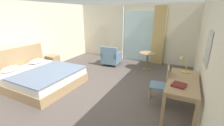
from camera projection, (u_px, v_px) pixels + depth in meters
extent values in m
cube|color=#564C47|center=(92.00, 91.00, 4.52)|extent=(6.08, 7.62, 0.10)
cube|color=beige|center=(133.00, 33.00, 7.13)|extent=(5.68, 0.12, 2.54)
cube|color=beige|center=(22.00, 40.00, 5.26)|extent=(0.12, 7.22, 2.54)
cube|color=beige|center=(211.00, 61.00, 2.95)|extent=(0.12, 7.22, 2.54)
cube|color=silver|center=(138.00, 37.00, 6.99)|extent=(1.43, 0.02, 2.24)
cube|color=beige|center=(118.00, 33.00, 7.26)|extent=(0.50, 0.10, 2.44)
cube|color=tan|center=(159.00, 36.00, 6.49)|extent=(0.50, 0.10, 2.44)
cube|color=tan|center=(43.00, 81.00, 4.75)|extent=(2.14, 1.90, 0.27)
cube|color=white|center=(41.00, 74.00, 4.67)|extent=(2.07, 1.84, 0.21)
cube|color=tan|center=(18.00, 64.00, 5.09)|extent=(0.09, 1.90, 1.07)
cube|color=slate|center=(49.00, 72.00, 4.49)|extent=(1.42, 1.87, 0.03)
ellipsoid|color=white|center=(10.00, 69.00, 4.56)|extent=(0.34, 0.52, 0.16)
ellipsoid|color=white|center=(36.00, 61.00, 5.32)|extent=(0.39, 0.54, 0.14)
cube|color=tan|center=(53.00, 62.00, 6.20)|extent=(0.43, 0.37, 0.53)
cube|color=#8F704E|center=(49.00, 61.00, 6.01)|extent=(0.37, 0.01, 0.13)
cube|color=tan|center=(183.00, 81.00, 3.32)|extent=(0.63, 1.49, 0.04)
cube|color=tan|center=(183.00, 83.00, 3.34)|extent=(0.58, 1.42, 0.08)
cube|color=tan|center=(195.00, 119.00, 2.72)|extent=(0.06, 0.06, 0.73)
cube|color=tan|center=(194.00, 86.00, 3.92)|extent=(0.06, 0.06, 0.73)
cube|color=tan|center=(163.00, 110.00, 2.95)|extent=(0.06, 0.06, 0.73)
cube|color=tan|center=(171.00, 82.00, 4.16)|extent=(0.06, 0.06, 0.73)
cube|color=slate|center=(158.00, 86.00, 3.76)|extent=(0.45, 0.47, 0.04)
cube|color=tan|center=(168.00, 77.00, 3.61)|extent=(0.08, 0.41, 0.48)
cylinder|color=tan|center=(151.00, 89.00, 4.06)|extent=(0.04, 0.04, 0.44)
cylinder|color=tan|center=(149.00, 97.00, 3.72)|extent=(0.04, 0.04, 0.44)
cylinder|color=tan|center=(165.00, 92.00, 3.94)|extent=(0.04, 0.04, 0.44)
cylinder|color=tan|center=(165.00, 99.00, 3.60)|extent=(0.04, 0.04, 0.44)
cylinder|color=tan|center=(186.00, 72.00, 3.74)|extent=(0.18, 0.18, 0.02)
cylinder|color=tan|center=(187.00, 66.00, 3.69)|extent=(0.02, 0.02, 0.29)
cone|color=tan|center=(183.00, 57.00, 3.80)|extent=(0.15, 0.15, 0.17)
cube|color=maroon|center=(179.00, 85.00, 3.05)|extent=(0.30, 0.32, 0.04)
cube|color=slate|center=(111.00, 59.00, 6.63)|extent=(0.75, 0.79, 0.29)
cube|color=slate|center=(109.00, 53.00, 6.24)|extent=(0.70, 0.17, 0.44)
cube|color=slate|center=(118.00, 55.00, 6.46)|extent=(0.15, 0.75, 0.16)
cube|color=slate|center=(105.00, 53.00, 6.67)|extent=(0.15, 0.75, 0.16)
cylinder|color=#4C3D2D|center=(120.00, 62.00, 6.87)|extent=(0.04, 0.04, 0.10)
cylinder|color=#4C3D2D|center=(108.00, 61.00, 7.07)|extent=(0.04, 0.04, 0.10)
cylinder|color=#4C3D2D|center=(115.00, 66.00, 6.32)|extent=(0.04, 0.04, 0.10)
cylinder|color=#4C3D2D|center=(102.00, 65.00, 6.52)|extent=(0.04, 0.04, 0.10)
cylinder|color=tan|center=(148.00, 53.00, 5.93)|extent=(0.63, 0.63, 0.03)
cylinder|color=brown|center=(147.00, 61.00, 6.04)|extent=(0.07, 0.07, 0.65)
cylinder|color=brown|center=(147.00, 69.00, 6.14)|extent=(0.35, 0.35, 0.02)
cube|color=silver|center=(208.00, 48.00, 2.94)|extent=(0.02, 0.50, 0.68)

